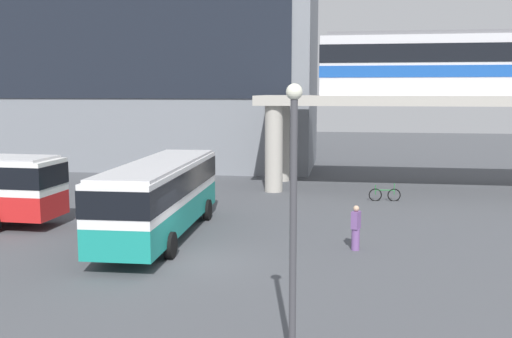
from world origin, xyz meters
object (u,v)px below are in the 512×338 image
object	(u,v)px
station_building	(160,39)
pedestrian_at_kerb	(356,229)
pedestrian_near_building	(165,186)
train	(492,63)
bus_main	(161,191)
bicycle_green	(385,195)

from	to	relation	value
station_building	pedestrian_at_kerb	distance (m)	30.74
pedestrian_near_building	station_building	bearing A→B (deg)	108.43
train	bus_main	bearing A→B (deg)	-138.78
pedestrian_at_kerb	bus_main	bearing A→B (deg)	174.29
train	pedestrian_at_kerb	size ratio (longest dim) A/B	11.73
train	bus_main	xyz separation A→B (m)	(-16.34, -14.31, -5.88)
bicycle_green	pedestrian_at_kerb	bearing A→B (deg)	-99.36
station_building	train	world-z (taller)	station_building
bus_main	pedestrian_near_building	distance (m)	8.18
bicycle_green	bus_main	bearing A→B (deg)	-134.95
train	pedestrian_at_kerb	world-z (taller)	train
pedestrian_near_building	train	bearing A→B (deg)	19.35
station_building	bicycle_green	distance (m)	24.52
bicycle_green	train	bearing A→B (deg)	34.34
bus_main	pedestrian_near_building	xyz separation A→B (m)	(-2.31, 7.77, -1.12)
train	bicycle_green	bearing A→B (deg)	-145.66
bus_main	pedestrian_near_building	world-z (taller)	bus_main
train	pedestrian_at_kerb	distance (m)	18.59
train	pedestrian_near_building	xyz separation A→B (m)	(-18.64, -6.55, -6.99)
bicycle_green	pedestrian_near_building	world-z (taller)	pedestrian_near_building
bicycle_green	pedestrian_near_building	distance (m)	12.40
pedestrian_near_building	bicycle_green	bearing A→B (deg)	9.98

